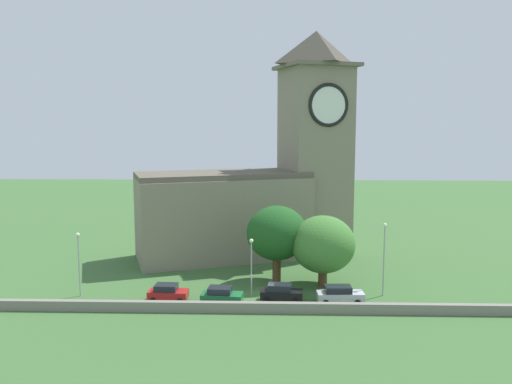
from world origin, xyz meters
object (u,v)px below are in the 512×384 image
at_px(streetlamp_central, 384,248).
at_px(streetlamp_west_end, 79,254).
at_px(car_red, 168,293).
at_px(car_black, 281,293).
at_px(car_silver, 340,294).
at_px(tree_riverside_west, 277,233).
at_px(streetlamp_west_mid, 251,257).
at_px(tree_by_tower, 323,244).
at_px(car_green, 221,295).
at_px(church, 266,180).

bearing_deg(streetlamp_central, streetlamp_west_end, -178.09).
height_order(car_red, car_black, car_black).
bearing_deg(streetlamp_west_end, car_silver, -2.98).
xyz_separation_m(streetlamp_central, tree_riverside_west, (-11.34, 4.59, 0.58)).
bearing_deg(streetlamp_west_mid, tree_by_tower, 24.54).
xyz_separation_m(car_green, car_silver, (12.11, 0.60, 0.03)).
relative_size(church, car_red, 7.62).
relative_size(car_red, car_silver, 0.85).
distance_m(car_silver, tree_by_tower, 6.89).
bearing_deg(tree_riverside_west, streetlamp_west_end, -164.91).
relative_size(car_green, streetlamp_west_mid, 0.69).
bearing_deg(streetlamp_central, car_black, -169.22).
bearing_deg(tree_by_tower, streetlamp_central, -26.01).
xyz_separation_m(streetlamp_west_mid, tree_by_tower, (7.91, 3.61, 0.61)).
height_order(car_green, streetlamp_west_mid, streetlamp_west_mid).
xyz_separation_m(car_green, tree_by_tower, (10.88, 6.12, 3.97)).
xyz_separation_m(tree_by_tower, tree_riverside_west, (-5.18, 1.59, 0.90)).
relative_size(car_green, car_silver, 0.90).
distance_m(church, streetlamp_west_end, 27.89).
distance_m(car_red, streetlamp_west_end, 10.45).
relative_size(streetlamp_west_end, tree_by_tower, 0.85).
relative_size(church, car_black, 7.03).
distance_m(streetlamp_west_end, streetlamp_central, 32.40).
xyz_separation_m(church, car_black, (1.77, -19.88, -9.53)).
relative_size(car_black, streetlamp_west_end, 0.65).
relative_size(streetlamp_west_mid, streetlamp_central, 0.79).
bearing_deg(car_silver, streetlamp_west_end, 177.02).
relative_size(car_green, streetlamp_central, 0.55).
xyz_separation_m(streetlamp_west_end, tree_by_tower, (26.22, 4.08, 0.25)).
relative_size(streetlamp_west_mid, tree_by_tower, 0.77).
distance_m(streetlamp_central, tree_by_tower, 6.86).
bearing_deg(streetlamp_west_end, tree_riverside_west, 15.09).
distance_m(church, streetlamp_west_mid, 19.47).
xyz_separation_m(car_black, streetlamp_central, (10.93, 2.08, 4.27)).
height_order(car_red, streetlamp_west_end, streetlamp_west_end).
relative_size(car_green, tree_riverside_west, 0.48).
relative_size(car_silver, tree_by_tower, 0.60).
bearing_deg(car_red, tree_riverside_west, 31.66).
bearing_deg(tree_by_tower, car_green, -150.66).
xyz_separation_m(church, streetlamp_west_mid, (-1.38, -18.41, -6.20)).
height_order(car_red, car_green, car_red).
height_order(car_red, streetlamp_west_mid, streetlamp_west_mid).
height_order(car_green, streetlamp_west_end, streetlamp_west_end).
relative_size(church, streetlamp_west_mid, 5.00).
relative_size(church, streetlamp_west_end, 4.54).
bearing_deg(tree_by_tower, car_black, -133.14).
bearing_deg(car_black, church, 95.09).
height_order(church, streetlamp_central, church).
height_order(car_silver, tree_riverside_west, tree_riverside_west).
bearing_deg(streetlamp_west_end, car_black, -2.67).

